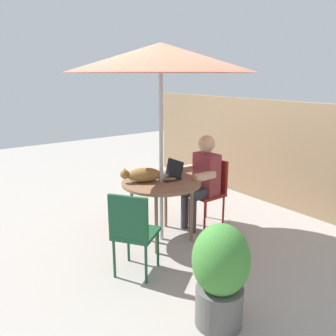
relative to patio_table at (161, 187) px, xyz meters
name	(u,v)px	position (x,y,z in m)	size (l,w,h in m)	color
ground_plane	(162,239)	(0.00, 0.00, -0.68)	(14.00, 14.00, 0.00)	gray
fence_back	(274,153)	(0.00, 2.15, 0.13)	(5.62, 0.08, 1.61)	#937756
patio_table	(161,187)	(0.00, 0.00, 0.00)	(0.95, 0.95, 0.75)	brown
patio_umbrella	(161,58)	(0.00, 0.00, 1.48)	(2.09, 2.09, 2.31)	#B7B7BC
chair_occupied	(211,187)	(0.00, 0.82, -0.16)	(0.40, 0.40, 0.89)	maroon
chair_empty	(133,228)	(0.49, -0.71, -0.16)	(0.56, 0.56, 0.89)	#194C2D
person_seated	(202,176)	(0.00, 0.66, 0.01)	(0.48, 0.48, 1.23)	maroon
laptop	(171,173)	(-0.06, 0.19, 0.13)	(0.31, 0.26, 0.21)	black
cat	(142,175)	(-0.12, -0.19, 0.15)	(0.38, 0.59, 0.17)	olive
potted_plant_near_fence	(220,273)	(1.51, -0.53, -0.22)	(0.46, 0.46, 0.87)	#595654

